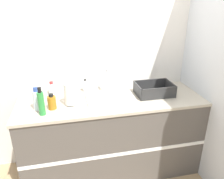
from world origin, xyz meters
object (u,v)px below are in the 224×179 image
(paper_towel_roll, at_px, (70,94))
(bottle_clear, at_px, (37,100))
(bottle_amber, at_px, (52,102))
(bottle_green, at_px, (41,103))
(bottle_white_spray, at_px, (52,89))
(sink, at_px, (110,96))
(soap_dispenser, at_px, (85,86))
(dish_rack, at_px, (154,91))

(paper_towel_roll, distance_m, bottle_clear, 0.32)
(bottle_amber, height_order, bottle_clear, bottle_clear)
(bottle_green, distance_m, bottle_white_spray, 0.45)
(bottle_green, height_order, bottle_clear, bottle_green)
(bottle_white_spray, bearing_deg, paper_towel_roll, -57.08)
(bottle_white_spray, bearing_deg, bottle_clear, -110.58)
(bottle_clear, bearing_deg, sink, 9.24)
(bottle_white_spray, distance_m, soap_dispenser, 0.37)
(bottle_amber, distance_m, soap_dispenser, 0.49)
(paper_towel_roll, distance_m, bottle_white_spray, 0.35)
(dish_rack, relative_size, soap_dispenser, 2.54)
(dish_rack, distance_m, bottle_white_spray, 1.13)
(bottle_white_spray, bearing_deg, dish_rack, -12.21)
(soap_dispenser, bearing_deg, bottle_clear, -146.50)
(bottle_green, xyz_separation_m, soap_dispenser, (0.44, 0.44, -0.05))
(dish_rack, bearing_deg, bottle_green, -170.02)
(bottle_green, bearing_deg, sink, 19.00)
(dish_rack, bearing_deg, sink, 176.84)
(paper_towel_roll, bearing_deg, dish_rack, 3.52)
(dish_rack, bearing_deg, bottle_clear, -175.73)
(dish_rack, distance_m, soap_dispenser, 0.77)
(sink, height_order, bottle_white_spray, sink)
(bottle_amber, bearing_deg, dish_rack, 5.62)
(bottle_amber, bearing_deg, soap_dispenser, 43.71)
(soap_dispenser, bearing_deg, sink, -40.84)
(bottle_clear, height_order, soap_dispenser, bottle_clear)
(bottle_amber, bearing_deg, sink, 12.73)
(paper_towel_roll, bearing_deg, soap_dispenser, 58.56)
(dish_rack, distance_m, bottle_amber, 1.10)
(dish_rack, bearing_deg, paper_towel_roll, -176.48)
(bottle_green, bearing_deg, soap_dispenser, 44.97)
(sink, height_order, soap_dispenser, sink)
(bottle_amber, relative_size, bottle_clear, 0.68)
(sink, relative_size, bottle_white_spray, 3.31)
(paper_towel_roll, height_order, bottle_amber, paper_towel_roll)
(paper_towel_roll, height_order, soap_dispenser, paper_towel_roll)
(bottle_white_spray, relative_size, soap_dispenser, 0.97)
(sink, distance_m, bottle_green, 0.73)
(bottle_amber, bearing_deg, bottle_clear, 173.33)
(dish_rack, height_order, bottle_clear, bottle_clear)
(bottle_clear, bearing_deg, paper_towel_roll, 6.45)
(sink, distance_m, bottle_white_spray, 0.65)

